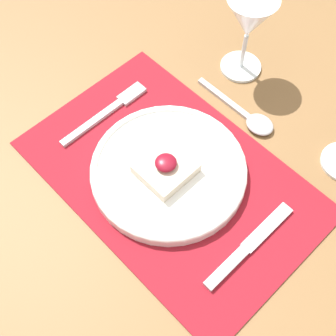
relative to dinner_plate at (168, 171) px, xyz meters
name	(u,v)px	position (x,y,z in m)	size (l,w,h in m)	color
ground_plane	(170,301)	(0.01, 0.00, -0.78)	(8.00, 8.00, 0.00)	brown
dining_table	(171,200)	(0.01, 0.00, -0.10)	(1.29, 1.27, 0.77)	brown
placemat	(171,177)	(0.01, 0.00, -0.01)	(0.47, 0.30, 0.00)	maroon
dinner_plate	(168,171)	(0.00, 0.00, 0.00)	(0.25, 0.25, 0.05)	white
fork	(110,110)	(-0.16, 0.02, -0.01)	(0.02, 0.18, 0.01)	#B2B2B7
knife	(244,251)	(0.17, -0.01, -0.01)	(0.02, 0.18, 0.01)	#B2B2B7
spoon	(252,119)	(0.02, 0.18, -0.01)	(0.17, 0.04, 0.01)	#B2B2B7
wine_glass_far	(249,21)	(-0.07, 0.26, 0.10)	(0.09, 0.09, 0.16)	white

